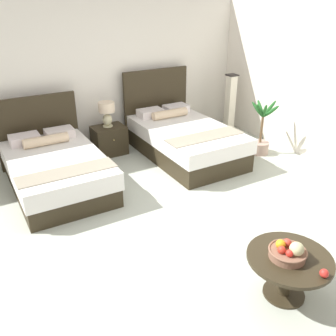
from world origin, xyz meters
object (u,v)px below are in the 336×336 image
coffee_table (288,266)px  table_lamp (107,111)px  fruit_bowl (288,252)px  bed_near_corner (183,138)px  loose_apple (324,273)px  potted_palm (261,138)px  floor_lamp_corner (230,104)px  bed_near_window (55,168)px  nightstand (109,140)px

coffee_table → table_lamp: bearing=91.7°
fruit_bowl → bed_near_corner: bearing=73.2°
loose_apple → potted_palm: bearing=54.5°
bed_near_corner → table_lamp: 1.42m
floor_lamp_corner → bed_near_corner: bearing=-160.0°
bed_near_corner → coffee_table: size_ratio=2.79×
coffee_table → fruit_bowl: size_ratio=2.26×
loose_apple → floor_lamp_corner: (2.40, 4.23, 0.10)m
bed_near_window → fruit_bowl: bed_near_window is taller
nightstand → table_lamp: (0.00, 0.02, 0.53)m
coffee_table → floor_lamp_corner: 4.60m
nightstand → bed_near_corner: bearing=-33.9°
coffee_table → loose_apple: size_ratio=10.17×
table_lamp → potted_palm: potted_palm is taller
fruit_bowl → loose_apple: (0.08, -0.34, -0.03)m
bed_near_window → loose_apple: bearing=-70.1°
table_lamp → floor_lamp_corner: 2.59m
loose_apple → floor_lamp_corner: size_ratio=0.07×
bed_near_window → nightstand: (1.17, 0.75, -0.04)m
potted_palm → nightstand: bearing=149.7°
floor_lamp_corner → table_lamp: bearing=174.9°
floor_lamp_corner → potted_palm: 1.23m
loose_apple → table_lamp: bearing=92.1°
nightstand → coffee_table: size_ratio=0.71×
nightstand → floor_lamp_corner: (2.57, -0.21, 0.34)m
bed_near_corner → floor_lamp_corner: (1.47, 0.53, 0.27)m
table_lamp → nightstand: bearing=-90.0°
bed_near_corner → table_lamp: (-1.10, 0.76, 0.47)m
fruit_bowl → floor_lamp_corner: size_ratio=0.29×
bed_near_corner → table_lamp: bearing=145.4°
coffee_table → fruit_bowl: 0.18m
coffee_table → bed_near_corner: bearing=73.7°
nightstand → loose_apple: (0.17, -4.44, 0.24)m
fruit_bowl → potted_palm: size_ratio=0.36×
table_lamp → potted_palm: bearing=-30.7°
coffee_table → floor_lamp_corner: bearing=57.8°
bed_near_corner → nightstand: 1.33m
table_lamp → potted_palm: (2.35, -1.39, -0.51)m
bed_near_window → table_lamp: 1.48m
bed_near_corner → fruit_bowl: bearing=-106.8°
bed_near_window → coffee_table: bearing=-69.0°
coffee_table → fruit_bowl: fruit_bowl is taller
fruit_bowl → loose_apple: 0.35m
potted_palm → table_lamp: bearing=149.3°
nightstand → loose_apple: bearing=-87.9°
bed_near_corner → coffee_table: bed_near_corner is taller
fruit_bowl → floor_lamp_corner: (2.48, 3.89, 0.07)m
floor_lamp_corner → fruit_bowl: bearing=-122.5°
bed_near_corner → nightstand: bearing=146.1°
bed_near_corner → coffee_table: 3.50m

